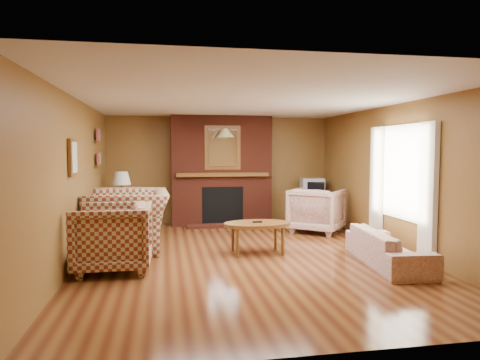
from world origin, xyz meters
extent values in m
plane|color=#4F2311|center=(0.00, 0.00, 0.00)|extent=(6.50, 6.50, 0.00)
plane|color=silver|center=(0.00, 0.00, 2.40)|extent=(6.50, 6.50, 0.00)
plane|color=brown|center=(0.00, 3.25, 1.20)|extent=(6.50, 0.00, 6.50)
plane|color=brown|center=(0.00, -3.25, 1.20)|extent=(6.50, 0.00, 6.50)
plane|color=brown|center=(-2.50, 0.00, 1.20)|extent=(0.00, 6.50, 6.50)
plane|color=brown|center=(2.50, 0.00, 1.20)|extent=(0.00, 6.50, 6.50)
cube|color=#5A2013|center=(0.00, 3.00, 1.20)|extent=(2.20, 0.50, 2.40)
cube|color=black|center=(0.00, 2.77, 0.45)|extent=(0.90, 0.06, 0.80)
cube|color=#5A2013|center=(0.00, 2.60, 0.03)|extent=(1.60, 0.35, 0.06)
cube|color=brown|center=(0.00, 2.73, 1.12)|extent=(2.00, 0.18, 0.08)
cube|color=brown|center=(0.00, 2.76, 1.70)|extent=(0.78, 0.05, 0.95)
cube|color=white|center=(0.00, 2.73, 1.70)|extent=(0.62, 0.02, 0.80)
cube|color=beige|center=(2.44, -0.95, 1.05)|extent=(0.08, 0.35, 2.00)
cube|color=beige|center=(2.44, 0.55, 1.05)|extent=(0.08, 0.35, 2.00)
cube|color=white|center=(2.48, -0.20, 1.30)|extent=(0.03, 1.10, 1.50)
cube|color=brown|center=(-2.47, 1.90, 1.35)|extent=(0.06, 0.55, 0.04)
cube|color=brown|center=(-2.47, 1.90, 1.80)|extent=(0.06, 0.55, 0.04)
cube|color=brown|center=(-2.47, -0.30, 1.55)|extent=(0.04, 0.40, 0.50)
cube|color=beige|center=(-2.44, -0.30, 1.55)|extent=(0.01, 0.32, 0.42)
cylinder|color=black|center=(0.00, 2.30, 2.22)|extent=(0.01, 0.01, 0.35)
cone|color=#D2AF54|center=(0.00, 2.30, 2.00)|extent=(0.36, 0.36, 0.18)
imported|color=maroon|center=(-1.85, 0.85, 0.49)|extent=(1.38, 1.56, 0.98)
imported|color=maroon|center=(-1.95, -0.46, 0.46)|extent=(1.03, 1.00, 0.93)
imported|color=beige|center=(1.90, -0.86, 0.25)|extent=(0.83, 1.78, 0.50)
imported|color=beige|center=(1.77, 1.70, 0.45)|extent=(1.35, 1.36, 0.89)
ellipsoid|color=brown|center=(0.21, 0.17, 0.47)|extent=(1.08, 0.67, 0.06)
cube|color=black|center=(0.21, 0.17, 0.51)|extent=(0.15, 0.05, 0.02)
cylinder|color=brown|center=(0.57, 0.38, 0.22)|extent=(0.05, 0.05, 0.44)
cylinder|color=brown|center=(-0.16, 0.38, 0.22)|extent=(0.05, 0.05, 0.44)
cylinder|color=brown|center=(0.57, -0.05, 0.22)|extent=(0.05, 0.05, 0.44)
cylinder|color=brown|center=(-0.16, -0.05, 0.22)|extent=(0.05, 0.05, 0.44)
cube|color=brown|center=(-2.10, 2.45, 0.30)|extent=(0.45, 0.45, 0.59)
sphere|color=white|center=(-2.10, 2.45, 0.74)|extent=(0.30, 0.30, 0.30)
cylinder|color=black|center=(-2.10, 2.45, 0.91)|extent=(0.03, 0.03, 0.09)
cone|color=white|center=(-2.10, 2.45, 1.08)|extent=(0.38, 0.38, 0.26)
cube|color=black|center=(2.05, 2.80, 0.28)|extent=(0.54, 0.50, 0.56)
cube|color=#A6A9AE|center=(2.05, 2.80, 0.79)|extent=(0.55, 0.54, 0.46)
cube|color=black|center=(2.05, 2.55, 0.79)|extent=(0.38, 0.07, 0.32)
camera|label=1|loc=(-1.24, -6.42, 1.65)|focal=32.00mm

